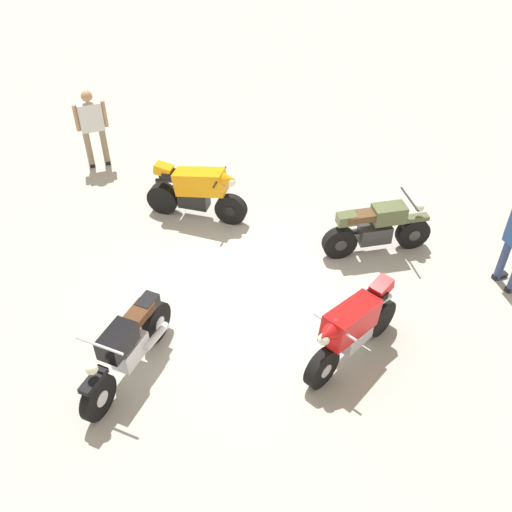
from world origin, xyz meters
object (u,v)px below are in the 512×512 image
object	(u,v)px
motorcycle_olive_vintage	(377,229)
motorcycle_red_sportbike	(353,327)
motorcycle_black_cruiser	(128,347)
person_in_white_shirt	(92,124)
motorcycle_orange_sportbike	(196,191)

from	to	relation	value
motorcycle_olive_vintage	motorcycle_red_sportbike	world-z (taller)	motorcycle_red_sportbike
motorcycle_black_cruiser	motorcycle_red_sportbike	size ratio (longest dim) A/B	1.13
motorcycle_black_cruiser	person_in_white_shirt	bearing A→B (deg)	-140.40
motorcycle_olive_vintage	motorcycle_orange_sportbike	size ratio (longest dim) A/B	0.90
motorcycle_olive_vintage	motorcycle_orange_sportbike	world-z (taller)	motorcycle_orange_sportbike
motorcycle_olive_vintage	motorcycle_orange_sportbike	distance (m)	3.36
motorcycle_black_cruiser	motorcycle_orange_sportbike	bearing A→B (deg)	-166.39
motorcycle_orange_sportbike	person_in_white_shirt	bearing A→B (deg)	155.89
motorcycle_olive_vintage	motorcycle_red_sportbike	bearing A→B (deg)	-118.91
motorcycle_orange_sportbike	person_in_white_shirt	xyz separation A→B (m)	(2.76, -1.05, 0.37)
motorcycle_olive_vintage	person_in_white_shirt	world-z (taller)	person_in_white_shirt
motorcycle_black_cruiser	motorcycle_orange_sportbike	xyz separation A→B (m)	(0.59, -3.74, 0.07)
motorcycle_orange_sportbike	person_in_white_shirt	distance (m)	2.98
person_in_white_shirt	motorcycle_orange_sportbike	bearing A→B (deg)	-150.23
motorcycle_black_cruiser	motorcycle_olive_vintage	bearing A→B (deg)	148.50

